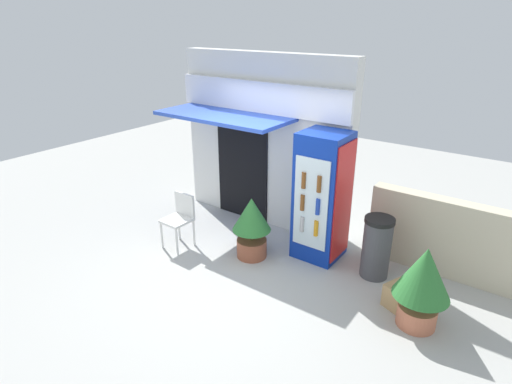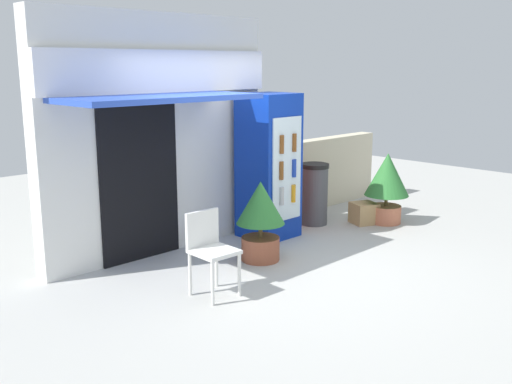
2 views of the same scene
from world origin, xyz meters
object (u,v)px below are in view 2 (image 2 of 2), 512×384
object	(u,v)px
drink_cooler	(269,166)
plastic_chair	(209,246)
potted_plant_near_shop	(261,215)
potted_plant_curbside	(387,181)
trash_bin	(314,194)
cardboard_box	(364,213)

from	to	relation	value
drink_cooler	plastic_chair	bearing A→B (deg)	-151.98
potted_plant_near_shop	potted_plant_curbside	world-z (taller)	potted_plant_curbside
plastic_chair	potted_plant_curbside	xyz separation A→B (m)	(3.68, 0.27, 0.12)
potted_plant_near_shop	potted_plant_curbside	bearing A→B (deg)	-2.57
trash_bin	cardboard_box	distance (m)	0.81
drink_cooler	potted_plant_near_shop	distance (m)	1.13
plastic_chair	cardboard_box	distance (m)	3.48
drink_cooler	potted_plant_curbside	xyz separation A→B (m)	(1.73, -0.77, -0.35)
plastic_chair	cardboard_box	size ratio (longest dim) A/B	2.48
plastic_chair	trash_bin	size ratio (longest dim) A/B	0.96
plastic_chair	cardboard_box	xyz separation A→B (m)	(3.43, 0.48, -0.36)
drink_cooler	plastic_chair	size ratio (longest dim) A/B	2.25
plastic_chair	potted_plant_near_shop	xyz separation A→B (m)	(1.13, 0.39, 0.05)
cardboard_box	trash_bin	bearing A→B (deg)	137.33
trash_bin	drink_cooler	bearing A→B (deg)	177.04
drink_cooler	potted_plant_curbside	world-z (taller)	drink_cooler
potted_plant_curbside	cardboard_box	bearing A→B (deg)	140.75
drink_cooler	potted_plant_near_shop	bearing A→B (deg)	-141.59
plastic_chair	potted_plant_near_shop	world-z (taller)	potted_plant_near_shop
plastic_chair	potted_plant_curbside	size ratio (longest dim) A/B	0.82
potted_plant_near_shop	cardboard_box	xyz separation A→B (m)	(2.29, 0.09, -0.41)
potted_plant_curbside	trash_bin	bearing A→B (deg)	138.37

